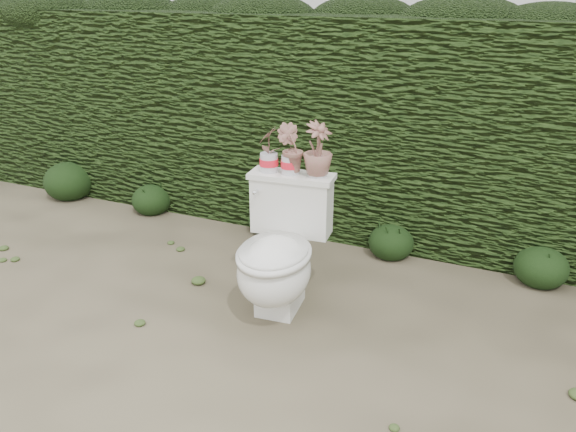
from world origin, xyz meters
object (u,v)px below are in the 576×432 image
at_px(potted_plant_left, 269,150).
at_px(potted_plant_right, 318,151).
at_px(potted_plant_center, 290,151).
at_px(toilet, 279,256).

height_order(potted_plant_left, potted_plant_right, potted_plant_right).
bearing_deg(potted_plant_center, potted_plant_right, -177.79).
bearing_deg(toilet, potted_plant_right, 57.26).
relative_size(potted_plant_left, potted_plant_center, 0.94).
xyz_separation_m(potted_plant_left, potted_plant_right, (0.29, 0.03, 0.02)).
xyz_separation_m(potted_plant_center, potted_plant_right, (0.16, 0.02, 0.01)).
bearing_deg(potted_plant_left, potted_plant_right, 97.76).
bearing_deg(potted_plant_right, potted_plant_left, 118.03).
bearing_deg(potted_plant_center, toilet, 94.35).
bearing_deg(potted_plant_right, potted_plant_center, 118.03).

